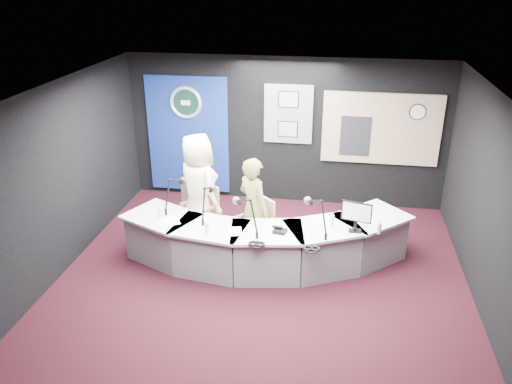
% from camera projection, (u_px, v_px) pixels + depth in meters
% --- Properties ---
extents(ground, '(6.00, 6.00, 0.00)m').
position_uv_depth(ground, '(261.00, 283.00, 7.53)').
color(ground, black).
rests_on(ground, ground).
extents(ceiling, '(6.00, 6.00, 0.02)m').
position_uv_depth(ceiling, '(261.00, 94.00, 6.40)').
color(ceiling, silver).
rests_on(ceiling, ground).
extents(wall_back, '(6.00, 0.02, 2.80)m').
position_uv_depth(wall_back, '(285.00, 132.00, 9.67)').
color(wall_back, black).
rests_on(wall_back, ground).
extents(wall_front, '(6.00, 0.02, 2.80)m').
position_uv_depth(wall_front, '(206.00, 343.00, 4.26)').
color(wall_front, black).
rests_on(wall_front, ground).
extents(wall_left, '(0.02, 6.00, 2.80)m').
position_uv_depth(wall_left, '(56.00, 182.00, 7.41)').
color(wall_left, black).
rests_on(wall_left, ground).
extents(wall_right, '(0.02, 6.00, 2.80)m').
position_uv_depth(wall_right, '(494.00, 212.00, 6.52)').
color(wall_right, black).
rests_on(wall_right, ground).
extents(broadcast_desk, '(4.50, 1.90, 0.75)m').
position_uv_depth(broadcast_desk, '(263.00, 242.00, 7.88)').
color(broadcast_desk, silver).
rests_on(broadcast_desk, ground).
extents(backdrop_panel, '(1.60, 0.05, 2.30)m').
position_uv_depth(backdrop_panel, '(188.00, 135.00, 9.99)').
color(backdrop_panel, navy).
rests_on(backdrop_panel, wall_back).
extents(agency_seal, '(0.63, 0.07, 0.63)m').
position_uv_depth(agency_seal, '(186.00, 103.00, 9.69)').
color(agency_seal, silver).
rests_on(agency_seal, backdrop_panel).
extents(seal_center, '(0.48, 0.01, 0.48)m').
position_uv_depth(seal_center, '(186.00, 103.00, 9.69)').
color(seal_center, black).
rests_on(seal_center, backdrop_panel).
extents(pinboard, '(0.90, 0.04, 1.10)m').
position_uv_depth(pinboard, '(288.00, 114.00, 9.50)').
color(pinboard, slate).
rests_on(pinboard, wall_back).
extents(framed_photo_upper, '(0.34, 0.02, 0.27)m').
position_uv_depth(framed_photo_upper, '(289.00, 100.00, 9.36)').
color(framed_photo_upper, gray).
rests_on(framed_photo_upper, pinboard).
extents(framed_photo_lower, '(0.34, 0.02, 0.27)m').
position_uv_depth(framed_photo_lower, '(288.00, 129.00, 9.58)').
color(framed_photo_lower, gray).
rests_on(framed_photo_lower, pinboard).
extents(booth_window_frame, '(2.12, 0.06, 1.32)m').
position_uv_depth(booth_window_frame, '(381.00, 129.00, 9.33)').
color(booth_window_frame, tan).
rests_on(booth_window_frame, wall_back).
extents(booth_glow, '(2.00, 0.02, 1.20)m').
position_uv_depth(booth_glow, '(381.00, 129.00, 9.32)').
color(booth_glow, '#DBC28A').
rests_on(booth_glow, booth_window_frame).
extents(equipment_rack, '(0.55, 0.02, 0.75)m').
position_uv_depth(equipment_rack, '(355.00, 136.00, 9.43)').
color(equipment_rack, black).
rests_on(equipment_rack, booth_window_frame).
extents(wall_clock, '(0.28, 0.01, 0.28)m').
position_uv_depth(wall_clock, '(418.00, 112.00, 9.07)').
color(wall_clock, white).
rests_on(wall_clock, booth_window_frame).
extents(armchair_left, '(0.74, 0.74, 0.94)m').
position_uv_depth(armchair_left, '(200.00, 214.00, 8.57)').
color(armchair_left, tan).
rests_on(armchair_left, ground).
extents(armchair_right, '(0.82, 0.82, 1.03)m').
position_uv_depth(armchair_right, '(254.00, 226.00, 8.06)').
color(armchair_right, tan).
rests_on(armchair_right, ground).
extents(draped_jacket, '(0.45, 0.39, 0.70)m').
position_uv_depth(draped_jacket, '(192.00, 200.00, 8.71)').
color(draped_jacket, '#696459').
rests_on(draped_jacket, armchair_left).
extents(person_man, '(1.07, 1.04, 1.86)m').
position_uv_depth(person_man, '(198.00, 189.00, 8.39)').
color(person_man, '#FFEACB').
rests_on(person_man, ground).
extents(person_woman, '(0.72, 0.69, 1.65)m').
position_uv_depth(person_woman, '(253.00, 208.00, 7.93)').
color(person_woman, olive).
rests_on(person_woman, ground).
extents(computer_monitor, '(0.39, 0.12, 0.27)m').
position_uv_depth(computer_monitor, '(357.00, 212.00, 7.28)').
color(computer_monitor, black).
rests_on(computer_monitor, broadcast_desk).
extents(desk_phone, '(0.21, 0.18, 0.05)m').
position_uv_depth(desk_phone, '(280.00, 231.00, 7.37)').
color(desk_phone, black).
rests_on(desk_phone, broadcast_desk).
extents(headphones_near, '(0.24, 0.24, 0.04)m').
position_uv_depth(headphones_near, '(312.00, 248.00, 6.93)').
color(headphones_near, black).
rests_on(headphones_near, broadcast_desk).
extents(headphones_far, '(0.22, 0.22, 0.04)m').
position_uv_depth(headphones_far, '(257.00, 244.00, 7.04)').
color(headphones_far, black).
rests_on(headphones_far, broadcast_desk).
extents(paper_stack, '(0.33, 0.36, 0.00)m').
position_uv_depth(paper_stack, '(172.00, 221.00, 7.72)').
color(paper_stack, white).
rests_on(paper_stack, broadcast_desk).
extents(notepad, '(0.25, 0.31, 0.00)m').
position_uv_depth(notepad, '(235.00, 231.00, 7.41)').
color(notepad, white).
rests_on(notepad, broadcast_desk).
extents(boom_mic_a, '(0.24, 0.73, 0.60)m').
position_uv_depth(boom_mic_a, '(175.00, 190.00, 8.04)').
color(boom_mic_a, black).
rests_on(boom_mic_a, broadcast_desk).
extents(boom_mic_b, '(0.16, 0.74, 0.60)m').
position_uv_depth(boom_mic_b, '(207.00, 198.00, 7.74)').
color(boom_mic_b, black).
rests_on(boom_mic_b, broadcast_desk).
extents(boom_mic_c, '(0.51, 0.60, 0.60)m').
position_uv_depth(boom_mic_c, '(246.00, 211.00, 7.35)').
color(boom_mic_c, black).
rests_on(boom_mic_c, broadcast_desk).
extents(boom_mic_d, '(0.43, 0.66, 0.60)m').
position_uv_depth(boom_mic_d, '(317.00, 211.00, 7.33)').
color(boom_mic_d, black).
rests_on(boom_mic_d, broadcast_desk).
extents(water_bottles, '(3.32, 0.60, 0.18)m').
position_uv_depth(water_bottles, '(265.00, 223.00, 7.46)').
color(water_bottles, silver).
rests_on(water_bottles, broadcast_desk).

